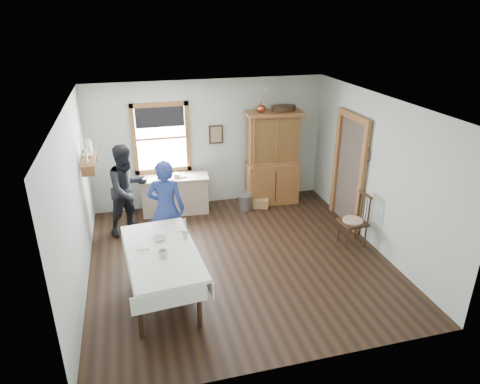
# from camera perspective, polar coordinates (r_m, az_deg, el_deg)

# --- Properties ---
(room) EXTENTS (5.01, 5.01, 2.70)m
(room) POSITION_cam_1_polar(r_m,az_deg,el_deg) (6.91, -0.20, 0.64)
(room) COLOR black
(room) RESTS_ON ground
(window) EXTENTS (1.18, 0.07, 1.48)m
(window) POSITION_cam_1_polar(r_m,az_deg,el_deg) (8.98, -10.49, 7.55)
(window) COLOR white
(window) RESTS_ON room
(doorway) EXTENTS (0.09, 1.14, 2.22)m
(doorway) POSITION_cam_1_polar(r_m,az_deg,el_deg) (8.59, 14.40, 3.20)
(doorway) COLOR #473B33
(doorway) RESTS_ON room
(wall_shelf) EXTENTS (0.24, 1.00, 0.44)m
(wall_shelf) POSITION_cam_1_polar(r_m,az_deg,el_deg) (8.12, -19.55, 4.46)
(wall_shelf) COLOR #98622F
(wall_shelf) RESTS_ON room
(framed_picture) EXTENTS (0.30, 0.04, 0.40)m
(framed_picture) POSITION_cam_1_polar(r_m,az_deg,el_deg) (9.14, -3.21, 7.67)
(framed_picture) COLOR #382113
(framed_picture) RESTS_ON room
(rug_beater) EXTENTS (0.01, 0.27, 0.27)m
(rug_beater) POSITION_cam_1_polar(r_m,az_deg,el_deg) (7.97, 16.62, 5.61)
(rug_beater) COLOR black
(rug_beater) RESTS_ON room
(work_counter) EXTENTS (1.44, 0.64, 0.80)m
(work_counter) POSITION_cam_1_polar(r_m,az_deg,el_deg) (9.10, -8.63, -0.32)
(work_counter) COLOR tan
(work_counter) RESTS_ON room
(china_hutch) EXTENTS (1.24, 0.65, 2.04)m
(china_hutch) POSITION_cam_1_polar(r_m,az_deg,el_deg) (9.31, 4.37, 4.50)
(china_hutch) COLOR #98622F
(china_hutch) RESTS_ON room
(dining_table) EXTENTS (1.18, 2.02, 0.78)m
(dining_table) POSITION_cam_1_polar(r_m,az_deg,el_deg) (6.57, -10.14, -10.57)
(dining_table) COLOR white
(dining_table) RESTS_ON room
(spindle_chair) EXTENTS (0.50, 0.50, 1.02)m
(spindle_chair) POSITION_cam_1_polar(r_m,az_deg,el_deg) (7.98, 14.88, -3.59)
(spindle_chair) COLOR #382113
(spindle_chair) RESTS_ON room
(pail) EXTENTS (0.31, 0.31, 0.33)m
(pail) POSITION_cam_1_polar(r_m,az_deg,el_deg) (9.21, 0.68, -1.36)
(pail) COLOR gray
(pail) RESTS_ON room
(wicker_basket) EXTENTS (0.40, 0.35, 0.20)m
(wicker_basket) POSITION_cam_1_polar(r_m,az_deg,el_deg) (9.35, 2.79, -1.45)
(wicker_basket) COLOR #956943
(wicker_basket) RESTS_ON room
(woman_blue) EXTENTS (0.67, 0.53, 1.62)m
(woman_blue) POSITION_cam_1_polar(r_m,az_deg,el_deg) (7.39, -9.77, -2.71)
(woman_blue) COLOR navy
(woman_blue) RESTS_ON room
(figure_dark) EXTENTS (1.00, 0.95, 1.62)m
(figure_dark) POSITION_cam_1_polar(r_m,az_deg,el_deg) (8.34, -14.69, -0.06)
(figure_dark) COLOR black
(figure_dark) RESTS_ON room
(table_cup_a) EXTENTS (0.14, 0.14, 0.10)m
(table_cup_a) POSITION_cam_1_polar(r_m,az_deg,el_deg) (6.19, -10.23, -8.10)
(table_cup_a) COLOR silver
(table_cup_a) RESTS_ON dining_table
(table_cup_b) EXTENTS (0.12, 0.12, 0.10)m
(table_cup_b) POSITION_cam_1_polar(r_m,az_deg,el_deg) (6.62, -7.33, -5.70)
(table_cup_b) COLOR silver
(table_cup_b) RESTS_ON dining_table
(table_bowl) EXTENTS (0.23, 0.23, 0.05)m
(table_bowl) POSITION_cam_1_polar(r_m,az_deg,el_deg) (6.63, -10.66, -6.08)
(table_bowl) COLOR silver
(table_bowl) RESTS_ON dining_table
(counter_book) EXTENTS (0.18, 0.24, 0.02)m
(counter_book) POSITION_cam_1_polar(r_m,az_deg,el_deg) (8.95, -8.59, 2.13)
(counter_book) COLOR #7E6C54
(counter_book) RESTS_ON work_counter
(counter_bowl) EXTENTS (0.23, 0.23, 0.07)m
(counter_bowl) POSITION_cam_1_polar(r_m,az_deg,el_deg) (8.85, -10.37, 1.92)
(counter_bowl) COLOR silver
(counter_bowl) RESTS_ON work_counter
(shelf_bowl) EXTENTS (0.22, 0.22, 0.05)m
(shelf_bowl) POSITION_cam_1_polar(r_m,az_deg,el_deg) (8.12, -19.56, 4.65)
(shelf_bowl) COLOR silver
(shelf_bowl) RESTS_ON wall_shelf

